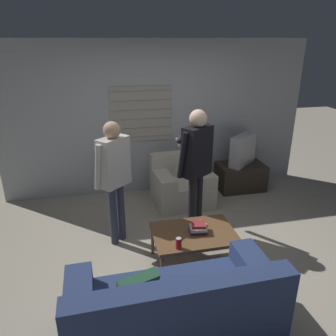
{
  "coord_description": "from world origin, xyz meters",
  "views": [
    {
      "loc": [
        -1.01,
        -3.33,
        2.55
      ],
      "look_at": [
        -0.17,
        0.47,
        1.0
      ],
      "focal_mm": 35.0,
      "sensor_mm": 36.0,
      "label": 1
    }
  ],
  "objects_px": {
    "person_right_standing": "(196,158)",
    "spare_remote": "(203,223)",
    "coffee_table": "(194,235)",
    "tv": "(243,150)",
    "soda_can": "(179,243)",
    "couch_blue": "(175,310)",
    "armchair_beige": "(181,184)",
    "person_left_standing": "(114,169)",
    "book_stack": "(198,228)"
  },
  "relations": [
    {
      "from": "couch_blue",
      "to": "coffee_table",
      "type": "distance_m",
      "value": 1.08
    },
    {
      "from": "couch_blue",
      "to": "soda_can",
      "type": "relative_size",
      "value": 14.94
    },
    {
      "from": "tv",
      "to": "soda_can",
      "type": "bearing_deg",
      "value": 12.64
    },
    {
      "from": "couch_blue",
      "to": "book_stack",
      "type": "relative_size",
      "value": 8.79
    },
    {
      "from": "couch_blue",
      "to": "person_right_standing",
      "type": "xyz_separation_m",
      "value": [
        0.67,
        1.64,
        0.8
      ]
    },
    {
      "from": "tv",
      "to": "book_stack",
      "type": "height_order",
      "value": "tv"
    },
    {
      "from": "person_left_standing",
      "to": "person_right_standing",
      "type": "xyz_separation_m",
      "value": [
        1.06,
        -0.02,
        0.07
      ]
    },
    {
      "from": "armchair_beige",
      "to": "coffee_table",
      "type": "height_order",
      "value": "armchair_beige"
    },
    {
      "from": "armchair_beige",
      "to": "person_left_standing",
      "type": "relative_size",
      "value": 0.58
    },
    {
      "from": "spare_remote",
      "to": "tv",
      "type": "bearing_deg",
      "value": 33.47
    },
    {
      "from": "person_left_standing",
      "to": "soda_can",
      "type": "height_order",
      "value": "person_left_standing"
    },
    {
      "from": "tv",
      "to": "soda_can",
      "type": "relative_size",
      "value": 4.72
    },
    {
      "from": "armchair_beige",
      "to": "tv",
      "type": "height_order",
      "value": "tv"
    },
    {
      "from": "armchair_beige",
      "to": "book_stack",
      "type": "height_order",
      "value": "armchair_beige"
    },
    {
      "from": "armchair_beige",
      "to": "coffee_table",
      "type": "distance_m",
      "value": 1.62
    },
    {
      "from": "tv",
      "to": "person_left_standing",
      "type": "xyz_separation_m",
      "value": [
        -2.28,
        -1.18,
        0.3
      ]
    },
    {
      "from": "couch_blue",
      "to": "spare_remote",
      "type": "relative_size",
      "value": 13.85
    },
    {
      "from": "person_left_standing",
      "to": "soda_can",
      "type": "bearing_deg",
      "value": -98.27
    },
    {
      "from": "person_left_standing",
      "to": "couch_blue",
      "type": "bearing_deg",
      "value": -117.52
    },
    {
      "from": "armchair_beige",
      "to": "person_right_standing",
      "type": "relative_size",
      "value": 0.55
    },
    {
      "from": "book_stack",
      "to": "spare_remote",
      "type": "height_order",
      "value": "book_stack"
    },
    {
      "from": "armchair_beige",
      "to": "book_stack",
      "type": "relative_size",
      "value": 4.46
    },
    {
      "from": "tv",
      "to": "soda_can",
      "type": "height_order",
      "value": "tv"
    },
    {
      "from": "person_right_standing",
      "to": "spare_remote",
      "type": "height_order",
      "value": "person_right_standing"
    },
    {
      "from": "person_left_standing",
      "to": "book_stack",
      "type": "height_order",
      "value": "person_left_standing"
    },
    {
      "from": "armchair_beige",
      "to": "soda_can",
      "type": "distance_m",
      "value": 1.94
    },
    {
      "from": "coffee_table",
      "to": "spare_remote",
      "type": "height_order",
      "value": "spare_remote"
    },
    {
      "from": "coffee_table",
      "to": "tv",
      "type": "distance_m",
      "value": 2.37
    },
    {
      "from": "armchair_beige",
      "to": "book_stack",
      "type": "distance_m",
      "value": 1.62
    },
    {
      "from": "person_right_standing",
      "to": "soda_can",
      "type": "distance_m",
      "value": 1.2
    },
    {
      "from": "book_stack",
      "to": "soda_can",
      "type": "distance_m",
      "value": 0.4
    },
    {
      "from": "soda_can",
      "to": "book_stack",
      "type": "bearing_deg",
      "value": 40.77
    },
    {
      "from": "person_left_standing",
      "to": "spare_remote",
      "type": "relative_size",
      "value": 12.08
    },
    {
      "from": "couch_blue",
      "to": "armchair_beige",
      "type": "bearing_deg",
      "value": 73.14
    },
    {
      "from": "armchair_beige",
      "to": "spare_remote",
      "type": "distance_m",
      "value": 1.45
    },
    {
      "from": "person_right_standing",
      "to": "book_stack",
      "type": "xyz_separation_m",
      "value": [
        -0.16,
        -0.66,
        -0.62
      ]
    },
    {
      "from": "coffee_table",
      "to": "person_right_standing",
      "type": "xyz_separation_m",
      "value": [
        0.21,
        0.67,
        0.71
      ]
    },
    {
      "from": "couch_blue",
      "to": "armchair_beige",
      "type": "distance_m",
      "value": 2.67
    },
    {
      "from": "tv",
      "to": "person_left_standing",
      "type": "distance_m",
      "value": 2.59
    },
    {
      "from": "coffee_table",
      "to": "spare_remote",
      "type": "xyz_separation_m",
      "value": [
        0.16,
        0.16,
        0.05
      ]
    },
    {
      "from": "spare_remote",
      "to": "soda_can",
      "type": "bearing_deg",
      "value": -154.08
    },
    {
      "from": "couch_blue",
      "to": "person_right_standing",
      "type": "bearing_deg",
      "value": 66.64
    },
    {
      "from": "couch_blue",
      "to": "person_left_standing",
      "type": "xyz_separation_m",
      "value": [
        -0.39,
        1.65,
        0.73
      ]
    },
    {
      "from": "couch_blue",
      "to": "coffee_table",
      "type": "height_order",
      "value": "couch_blue"
    },
    {
      "from": "coffee_table",
      "to": "soda_can",
      "type": "relative_size",
      "value": 7.63
    },
    {
      "from": "spare_remote",
      "to": "person_right_standing",
      "type": "bearing_deg",
      "value": 64.37
    },
    {
      "from": "couch_blue",
      "to": "person_left_standing",
      "type": "distance_m",
      "value": 1.85
    },
    {
      "from": "tv",
      "to": "spare_remote",
      "type": "bearing_deg",
      "value": 14.27
    },
    {
      "from": "book_stack",
      "to": "tv",
      "type": "bearing_deg",
      "value": 53.34
    },
    {
      "from": "book_stack",
      "to": "person_right_standing",
      "type": "bearing_deg",
      "value": 76.54
    }
  ]
}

